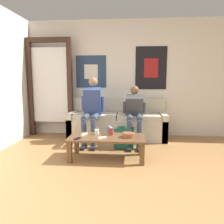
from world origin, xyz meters
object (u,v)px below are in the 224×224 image
at_px(person_seated_teen, 134,112).
at_px(game_controller_near_left, 102,137).
at_px(couch, 117,124).
at_px(coffee_table, 107,140).
at_px(game_controller_far_center, 132,134).
at_px(drink_can_red, 111,131).
at_px(ceramic_bowl, 128,135).
at_px(game_controller_near_right, 84,134).
at_px(backpack, 124,138).
at_px(person_seated_adult, 92,107).
at_px(drink_can_blue, 110,130).
at_px(pillar_candle, 97,132).
at_px(cell_phone, 78,138).

relative_size(person_seated_teen, game_controller_near_left, 8.60).
distance_m(couch, coffee_table, 1.26).
xyz_separation_m(couch, game_controller_far_center, (0.31, -1.10, 0.07)).
relative_size(coffee_table, game_controller_near_left, 9.13).
relative_size(coffee_table, drink_can_red, 9.69).
relative_size(ceramic_bowl, game_controller_near_right, 1.36).
bearing_deg(backpack, game_controller_near_right, -142.24).
distance_m(person_seated_adult, game_controller_far_center, 1.14).
bearing_deg(drink_can_blue, couch, 86.66).
bearing_deg(couch, person_seated_teen, -46.71).
height_order(pillar_candle, drink_can_blue, drink_can_blue).
bearing_deg(drink_can_red, coffee_table, -120.14).
height_order(game_controller_near_left, cell_phone, game_controller_near_left).
relative_size(person_seated_teen, drink_can_blue, 9.14).
height_order(coffee_table, pillar_candle, pillar_candle).
bearing_deg(person_seated_teen, game_controller_near_right, -135.90).
height_order(drink_can_blue, cell_phone, drink_can_blue).
height_order(drink_can_red, game_controller_near_right, drink_can_red).
bearing_deg(person_seated_adult, ceramic_bowl, -51.19).
bearing_deg(drink_can_red, drink_can_blue, 105.65).
distance_m(coffee_table, person_seated_teen, 1.04).
relative_size(couch, coffee_table, 1.70).
xyz_separation_m(coffee_table, game_controller_near_right, (-0.38, 0.08, 0.07)).
xyz_separation_m(coffee_table, cell_phone, (-0.43, -0.17, 0.06)).
bearing_deg(couch, person_seated_adult, -143.50).
relative_size(person_seated_teen, cell_phone, 7.55).
bearing_deg(drink_can_blue, cell_phone, -140.13).
bearing_deg(game_controller_far_center, coffee_table, -158.41).
bearing_deg(game_controller_near_right, drink_can_red, 2.89).
relative_size(couch, game_controller_near_left, 15.55).
xyz_separation_m(pillar_candle, drink_can_blue, (0.21, 0.07, 0.02)).
xyz_separation_m(person_seated_adult, drink_can_blue, (0.42, -0.69, -0.29)).
relative_size(couch, drink_can_blue, 16.51).
distance_m(person_seated_adult, backpack, 0.91).
distance_m(ceramic_bowl, pillar_candle, 0.55).
xyz_separation_m(couch, ceramic_bowl, (0.25, -1.28, 0.10)).
distance_m(drink_can_red, game_controller_near_left, 0.24).
distance_m(drink_can_red, cell_phone, 0.56).
bearing_deg(ceramic_bowl, person_seated_adult, 128.81).
bearing_deg(coffee_table, person_seated_adult, 113.78).
bearing_deg(game_controller_far_center, drink_can_red, -170.16).
height_order(coffee_table, game_controller_far_center, game_controller_far_center).
bearing_deg(ceramic_bowl, couch, 101.23).
bearing_deg(game_controller_near_right, drink_can_blue, 18.13).
bearing_deg(coffee_table, couch, 86.03).
height_order(coffee_table, drink_can_blue, drink_can_blue).
bearing_deg(pillar_candle, game_controller_near_left, -64.04).
relative_size(ceramic_bowl, game_controller_near_left, 1.49).
distance_m(couch, drink_can_red, 1.17).
xyz_separation_m(couch, game_controller_near_right, (-0.47, -1.18, 0.07)).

